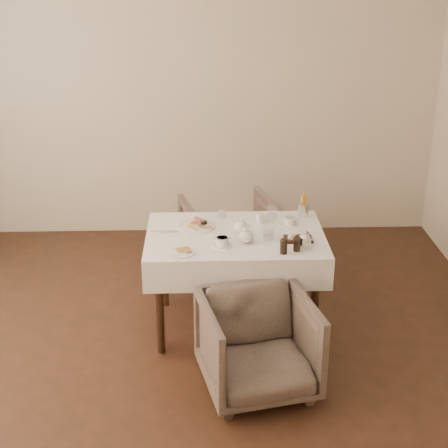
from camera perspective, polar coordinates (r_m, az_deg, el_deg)
table at (r=4.97m, az=0.93°, el=-2.09°), size 1.28×0.88×0.75m
armchair_near at (r=4.44m, az=2.85°, el=-10.05°), size 0.82×0.84×0.64m
armchair_far at (r=5.82m, az=0.60°, el=-1.35°), size 0.92×0.94×0.70m
breakfast_plate at (r=5.05m, az=-2.29°, el=-0.13°), size 0.28×0.28×0.04m
side_plate at (r=4.63m, az=-3.58°, el=-2.36°), size 0.18×0.17×0.02m
teapot_centre at (r=4.91m, az=1.45°, el=-0.16°), size 0.16×0.13×0.12m
teapot_front at (r=4.76m, az=1.83°, el=-0.90°), size 0.17×0.14×0.12m
creamer at (r=5.12m, az=3.07°, el=0.52°), size 0.07×0.07×0.07m
teacup_near at (r=4.72m, az=-0.14°, el=-1.53°), size 0.14×0.14×0.07m
teacup_far at (r=5.07m, az=5.53°, el=0.15°), size 0.14×0.14×0.07m
glass_left at (r=5.20m, az=-0.19°, el=1.02°), size 0.08×0.08×0.09m
glass_mid at (r=4.84m, az=3.69°, el=-0.68°), size 0.08×0.08×0.10m
glass_right at (r=5.18m, az=4.00°, el=0.93°), size 0.09×0.09×0.10m
condiment_board at (r=4.85m, az=6.18°, el=-1.16°), size 0.20×0.13×0.05m
pepper_mill_left at (r=4.62m, az=4.99°, el=-1.81°), size 0.06×0.06×0.11m
pepper_mill_right at (r=4.67m, az=6.07°, el=-1.59°), size 0.07×0.07×0.11m
silver_pot at (r=4.71m, az=6.70°, el=-1.29°), size 0.13×0.11×0.12m
fries_cup at (r=5.25m, az=6.59°, el=1.46°), size 0.08×0.08×0.18m
cutlery_fork at (r=4.99m, az=-5.09°, el=-0.59°), size 0.18×0.02×0.00m
cutlery_knife at (r=4.96m, az=-4.42°, el=-0.68°), size 0.17×0.06×0.00m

